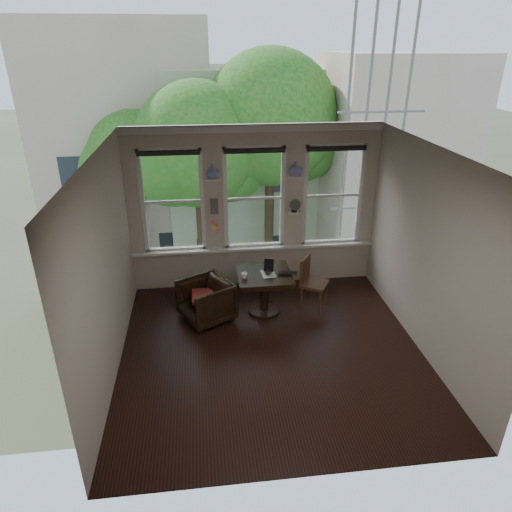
{
  "coord_description": "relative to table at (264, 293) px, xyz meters",
  "views": [
    {
      "loc": [
        -0.92,
        -5.59,
        4.25
      ],
      "look_at": [
        -0.13,
        0.9,
        1.18
      ],
      "focal_mm": 32.0,
      "sensor_mm": 36.0,
      "label": 1
    }
  ],
  "objects": [
    {
      "name": "window_center",
      "position": [
        -0.04,
        1.13,
        1.32
      ],
      "size": [
        1.1,
        0.12,
        1.9
      ],
      "primitive_type": null,
      "color": "white",
      "rests_on": "ground"
    },
    {
      "name": "laptop",
      "position": [
        0.37,
        -0.12,
        0.39
      ],
      "size": [
        0.34,
        0.26,
        0.02
      ],
      "primitive_type": "imported",
      "rotation": [
        0.0,
        0.0,
        -0.21
      ],
      "color": "black",
      "rests_on": "table"
    },
    {
      "name": "shelf_left",
      "position": [
        -0.76,
        1.03,
        1.73
      ],
      "size": [
        0.26,
        0.16,
        0.03
      ],
      "primitive_type": "cube",
      "color": "white",
      "rests_on": "ground"
    },
    {
      "name": "papers",
      "position": [
        0.06,
        -0.04,
        0.38
      ],
      "size": [
        0.24,
        0.32,
        0.0
      ],
      "primitive_type": "cube",
      "rotation": [
        0.0,
        0.0,
        0.08
      ],
      "color": "silver",
      "rests_on": "table"
    },
    {
      "name": "shelf_right",
      "position": [
        0.69,
        1.03,
        1.73
      ],
      "size": [
        0.26,
        0.16,
        0.03
      ],
      "primitive_type": "cube",
      "color": "white",
      "rests_on": "ground"
    },
    {
      "name": "side_chair_right",
      "position": [
        0.89,
        0.07,
        0.09
      ],
      "size": [
        0.58,
        0.58,
        0.92
      ],
      "primitive_type": null,
      "rotation": [
        0.0,
        0.0,
        0.99
      ],
      "color": "#4C251B",
      "rests_on": "ground"
    },
    {
      "name": "wall_left",
      "position": [
        -2.29,
        -1.12,
        1.12
      ],
      "size": [
        0.0,
        4.5,
        4.5
      ],
      "primitive_type": "plane",
      "rotation": [
        1.57,
        0.0,
        1.57
      ],
      "color": "beige",
      "rests_on": "ground"
    },
    {
      "name": "intercom",
      "position": [
        -0.76,
        1.06,
        1.23
      ],
      "size": [
        0.14,
        0.06,
        0.28
      ],
      "primitive_type": "cube",
      "color": "#59544F",
      "rests_on": "ground"
    },
    {
      "name": "drinking_glass",
      "position": [
        0.06,
        -0.07,
        0.42
      ],
      "size": [
        0.14,
        0.14,
        0.09
      ],
      "primitive_type": "imported",
      "rotation": [
        0.0,
        0.0,
        -0.31
      ],
      "color": "white",
      "rests_on": "table"
    },
    {
      "name": "table",
      "position": [
        0.0,
        0.0,
        0.0
      ],
      "size": [
        0.9,
        0.9,
        0.75
      ],
      "primitive_type": null,
      "color": "black",
      "rests_on": "ground"
    },
    {
      "name": "desk_fan",
      "position": [
        0.69,
        1.01,
        1.16
      ],
      "size": [
        0.2,
        0.2,
        0.24
      ],
      "primitive_type": null,
      "color": "#59544F",
      "rests_on": "ground"
    },
    {
      "name": "mug",
      "position": [
        -0.35,
        -0.13,
        0.42
      ],
      "size": [
        0.12,
        0.12,
        0.09
      ],
      "primitive_type": "imported",
      "rotation": [
        0.0,
        0.0,
        -0.19
      ],
      "color": "white",
      "rests_on": "table"
    },
    {
      "name": "window_right",
      "position": [
        1.41,
        1.13,
        1.32
      ],
      "size": [
        1.1,
        0.12,
        1.9
      ],
      "primitive_type": null,
      "color": "white",
      "rests_on": "ground"
    },
    {
      "name": "vase_right",
      "position": [
        0.69,
        1.03,
        1.86
      ],
      "size": [
        0.24,
        0.24,
        0.25
      ],
      "primitive_type": "imported",
      "color": "silver",
      "rests_on": "shelf_right"
    },
    {
      "name": "cushion_red",
      "position": [
        -0.99,
        -0.12,
        0.08
      ],
      "size": [
        0.45,
        0.45,
        0.06
      ],
      "primitive_type": "cube",
      "color": "maroon",
      "rests_on": "armchair_left"
    },
    {
      "name": "ground",
      "position": [
        -0.04,
        -1.12,
        -0.38
      ],
      "size": [
        4.5,
        4.5,
        0.0
      ],
      "primitive_type": "plane",
      "color": "black",
      "rests_on": "ground"
    },
    {
      "name": "window_left",
      "position": [
        -1.49,
        1.13,
        1.32
      ],
      "size": [
        1.1,
        0.12,
        1.9
      ],
      "primitive_type": null,
      "color": "white",
      "rests_on": "ground"
    },
    {
      "name": "wall_front",
      "position": [
        -0.04,
        -3.37,
        1.12
      ],
      "size": [
        4.5,
        0.0,
        4.5
      ],
      "primitive_type": "plane",
      "rotation": [
        -1.57,
        0.0,
        0.0
      ],
      "color": "beige",
      "rests_on": "ground"
    },
    {
      "name": "vase_left",
      "position": [
        -0.76,
        1.03,
        1.86
      ],
      "size": [
        0.24,
        0.24,
        0.25
      ],
      "primitive_type": "imported",
      "color": "silver",
      "rests_on": "shelf_left"
    },
    {
      "name": "wall_right",
      "position": [
        2.21,
        -1.12,
        1.12
      ],
      "size": [
        0.0,
        4.5,
        4.5
      ],
      "primitive_type": "plane",
      "rotation": [
        1.57,
        0.0,
        -1.57
      ],
      "color": "beige",
      "rests_on": "ground"
    },
    {
      "name": "ceiling",
      "position": [
        -0.04,
        -1.12,
        2.62
      ],
      "size": [
        4.5,
        4.5,
        0.0
      ],
      "primitive_type": "plane",
      "rotation": [
        3.14,
        0.0,
        0.0
      ],
      "color": "silver",
      "rests_on": "ground"
    },
    {
      "name": "wall_back",
      "position": [
        -0.04,
        1.13,
        1.12
      ],
      "size": [
        4.5,
        0.0,
        4.5
      ],
      "primitive_type": "plane",
      "rotation": [
        1.57,
        0.0,
        0.0
      ],
      "color": "beige",
      "rests_on": "ground"
    },
    {
      "name": "tablet",
      "position": [
        0.09,
        0.06,
        0.48
      ],
      "size": [
        0.18,
        0.12,
        0.22
      ],
      "primitive_type": "cube",
      "rotation": [
        -0.26,
        0.0,
        -0.31
      ],
      "color": "black",
      "rests_on": "table"
    },
    {
      "name": "armchair_left",
      "position": [
        -0.99,
        -0.12,
        -0.02
      ],
      "size": [
        1.05,
        1.04,
        0.72
      ],
      "primitive_type": "imported",
      "rotation": [
        0.0,
        0.0,
        -1.08
      ],
      "color": "black",
      "rests_on": "ground"
    },
    {
      "name": "sticky_notes",
      "position": [
        -0.76,
        1.07,
        0.88
      ],
      "size": [
        0.16,
        0.01,
        0.24
      ],
      "primitive_type": null,
      "color": "pink",
      "rests_on": "ground"
    }
  ]
}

